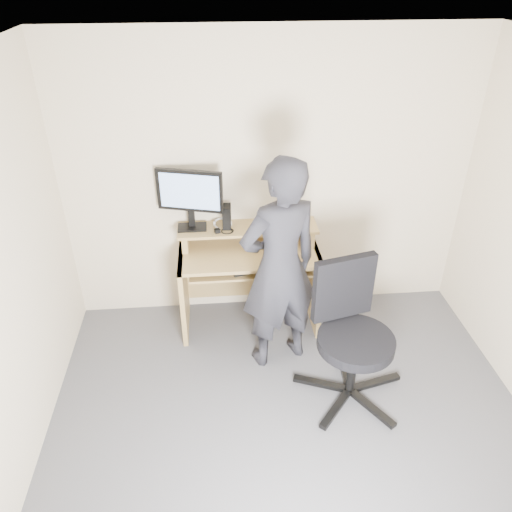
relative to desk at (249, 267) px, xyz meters
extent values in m
plane|color=#56575C|center=(0.20, -1.53, -0.55)|extent=(3.50, 3.50, 0.00)
cube|color=beige|center=(0.20, 0.22, 0.70)|extent=(3.50, 0.02, 2.50)
cube|color=white|center=(0.20, -1.53, 1.95)|extent=(3.50, 3.50, 0.02)
cube|color=tan|center=(-0.58, -0.08, -0.17)|extent=(0.04, 0.60, 0.75)
cube|color=tan|center=(0.58, -0.08, -0.17)|extent=(0.04, 0.60, 0.75)
cube|color=tan|center=(0.00, -0.08, 0.19)|extent=(1.20, 0.60, 0.03)
cube|color=tan|center=(0.00, -0.16, 0.09)|extent=(1.02, 0.38, 0.02)
cube|color=tan|center=(-0.54, 0.07, 0.28)|extent=(0.05, 0.28, 0.15)
cube|color=tan|center=(0.54, 0.07, 0.28)|extent=(0.05, 0.28, 0.15)
cube|color=tan|center=(0.00, 0.07, 0.35)|extent=(1.20, 0.30, 0.02)
cube|color=tan|center=(0.00, 0.21, -0.12)|extent=(1.20, 0.03, 0.65)
cube|color=black|center=(-0.47, 0.09, 0.37)|extent=(0.24, 0.16, 0.02)
cube|color=black|center=(-0.47, 0.11, 0.46)|extent=(0.06, 0.04, 0.16)
cube|color=black|center=(-0.47, 0.09, 0.71)|extent=(0.55, 0.19, 0.36)
cube|color=#83A6E3|center=(-0.47, 0.06, 0.71)|extent=(0.48, 0.14, 0.30)
cube|color=black|center=(-0.18, 0.08, 0.46)|extent=(0.08, 0.14, 0.20)
cylinder|color=#B3B4B8|center=(0.21, 0.07, 0.45)|extent=(0.08, 0.08, 0.17)
cube|color=black|center=(0.35, 0.02, 0.37)|extent=(0.11, 0.15, 0.01)
cube|color=black|center=(-0.26, -0.01, 0.38)|extent=(0.06, 0.05, 0.03)
torus|color=silver|center=(-0.21, 0.13, 0.37)|extent=(0.19, 0.19, 0.06)
cube|color=black|center=(0.06, -0.17, 0.12)|extent=(0.49, 0.29, 0.03)
ellipsoid|color=black|center=(0.25, -0.18, 0.22)|extent=(0.11, 0.09, 0.04)
cube|color=black|center=(0.91, -0.99, -0.50)|extent=(0.43, 0.16, 0.03)
cube|color=black|center=(0.71, -0.82, -0.50)|extent=(0.09, 0.43, 0.03)
cube|color=black|center=(0.48, -0.96, -0.50)|extent=(0.42, 0.21, 0.03)
cube|color=black|center=(0.55, -1.22, -0.50)|extent=(0.32, 0.36, 0.03)
cube|color=black|center=(0.81, -1.24, -0.50)|extent=(0.27, 0.39, 0.03)
cylinder|color=black|center=(0.69, -1.04, -0.27)|extent=(0.07, 0.07, 0.45)
cylinder|color=black|center=(0.69, -1.04, -0.02)|extent=(0.56, 0.56, 0.08)
cube|color=black|center=(0.63, -0.80, 0.30)|extent=(0.47, 0.18, 0.51)
imported|color=black|center=(0.19, -0.56, 0.34)|extent=(0.75, 0.62, 1.78)
camera|label=1|loc=(-0.28, -3.70, 2.39)|focal=35.00mm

